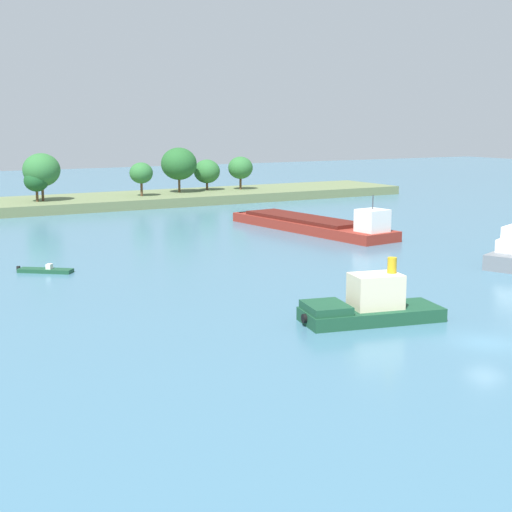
{
  "coord_description": "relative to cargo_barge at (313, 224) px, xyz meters",
  "views": [
    {
      "loc": [
        -37.71,
        -34.57,
        14.93
      ],
      "look_at": [
        -0.61,
        30.88,
        1.2
      ],
      "focal_mm": 51.93,
      "sensor_mm": 36.0,
      "label": 1
    }
  ],
  "objects": [
    {
      "name": "ground_plane",
      "position": [
        -18.85,
        -49.36,
        -1.0
      ],
      "size": [
        400.0,
        400.0,
        0.0
      ],
      "primitive_type": "plane",
      "color": "teal"
    },
    {
      "name": "treeline_island",
      "position": [
        0.13,
        43.86,
        1.21
      ],
      "size": [
        84.89,
        17.83,
        10.09
      ],
      "color": "#66754C",
      "rests_on": "ground"
    },
    {
      "name": "cargo_barge",
      "position": [
        0.0,
        0.0,
        0.0
      ],
      "size": [
        9.31,
        29.22,
        5.91
      ],
      "color": "maroon",
      "rests_on": "ground"
    },
    {
      "name": "fishing_skiff",
      "position": [
        -39.13,
        -10.33,
        -0.79
      ],
      "size": [
        5.16,
        4.47,
        0.88
      ],
      "color": "#19472D",
      "rests_on": "ground"
    },
    {
      "name": "tugboat",
      "position": [
        -22.35,
        -40.92,
        0.21
      ],
      "size": [
        11.25,
        6.24,
        4.82
      ],
      "color": "#19472D",
      "rests_on": "ground"
    }
  ]
}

